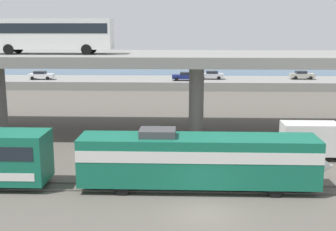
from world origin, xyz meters
TOP-DOWN VIEW (x-y plane):
  - ground_plane at (0.00, 0.00)m, footprint 260.00×260.00m
  - rail_strip_near at (0.00, 3.28)m, footprint 110.00×0.12m
  - rail_strip_far at (0.00, 4.72)m, footprint 110.00×0.12m
  - train_locomotive at (0.53, 4.00)m, footprint 17.03×3.04m
  - highway_overpass at (0.00, 20.00)m, footprint 96.00×11.87m
  - transit_bus_on_overpass at (-14.21, 18.44)m, footprint 12.00×2.68m
  - service_truck_east at (10.11, 11.46)m, footprint 6.80×2.46m
  - pier_parking_lot at (0.00, 55.00)m, footprint 73.92×10.58m
  - parked_car_0 at (-1.24, 52.62)m, footprint 4.18×1.91m
  - parked_car_1 at (3.45, 54.73)m, footprint 4.57×1.97m
  - parked_car_2 at (-26.66, 53.20)m, footprint 4.39×1.87m
  - parked_car_3 at (19.70, 55.37)m, footprint 4.26×1.89m
  - harbor_water at (0.00, 78.00)m, footprint 140.00×36.00m

SIDE VIEW (x-z plane):
  - ground_plane at x=0.00m, z-range 0.00..0.00m
  - harbor_water at x=0.00m, z-range 0.00..0.01m
  - rail_strip_near at x=0.00m, z-range 0.00..0.12m
  - rail_strip_far at x=0.00m, z-range 0.00..0.12m
  - pier_parking_lot at x=0.00m, z-range 0.00..1.44m
  - service_truck_east at x=10.11m, z-range 0.12..3.16m
  - train_locomotive at x=0.53m, z-range 0.10..4.28m
  - parked_car_0 at x=-1.24m, z-range 1.46..2.96m
  - parked_car_3 at x=19.70m, z-range 1.46..2.96m
  - parked_car_2 at x=-26.66m, z-range 1.46..2.96m
  - parked_car_1 at x=3.45m, z-range 1.46..2.96m
  - highway_overpass at x=0.00m, z-range 3.32..11.52m
  - transit_bus_on_overpass at x=-14.21m, z-range 8.55..11.95m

